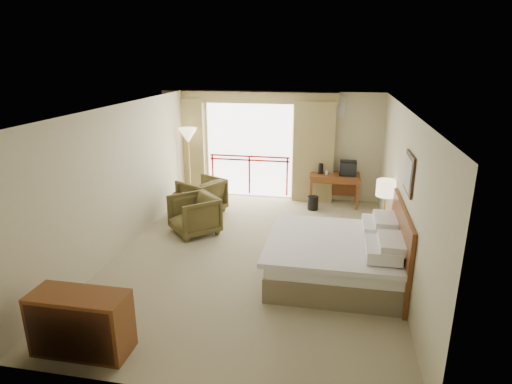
% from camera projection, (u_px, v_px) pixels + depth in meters
% --- Properties ---
extents(floor, '(7.00, 7.00, 0.00)m').
position_uv_depth(floor, '(254.00, 254.00, 7.95)').
color(floor, gray).
rests_on(floor, ground).
extents(ceiling, '(7.00, 7.00, 0.00)m').
position_uv_depth(ceiling, '(254.00, 108.00, 7.12)').
color(ceiling, white).
rests_on(ceiling, wall_back).
extents(wall_back, '(5.00, 0.00, 5.00)m').
position_uv_depth(wall_back, '(280.00, 146.00, 10.81)').
color(wall_back, '#C6BD93').
rests_on(wall_back, ground).
extents(wall_front, '(5.00, 0.00, 5.00)m').
position_uv_depth(wall_front, '(188.00, 285.00, 4.26)').
color(wall_front, '#C6BD93').
rests_on(wall_front, ground).
extents(wall_left, '(0.00, 7.00, 7.00)m').
position_uv_depth(wall_left, '(123.00, 178.00, 7.98)').
color(wall_left, '#C6BD93').
rests_on(wall_left, ground).
extents(wall_right, '(0.00, 7.00, 7.00)m').
position_uv_depth(wall_right, '(402.00, 193.00, 7.09)').
color(wall_right, '#C6BD93').
rests_on(wall_right, ground).
extents(balcony_door, '(2.40, 0.00, 2.40)m').
position_uv_depth(balcony_door, '(249.00, 150.00, 10.98)').
color(balcony_door, white).
rests_on(balcony_door, wall_back).
extents(balcony_railing, '(2.09, 0.03, 1.02)m').
position_uv_depth(balcony_railing, '(249.00, 165.00, 11.08)').
color(balcony_railing, '#AE120E').
rests_on(balcony_railing, wall_back).
extents(curtain_left, '(1.00, 0.26, 2.50)m').
position_uv_depth(curtain_left, '(186.00, 147.00, 11.13)').
color(curtain_left, olive).
rests_on(curtain_left, wall_back).
extents(curtain_right, '(1.00, 0.26, 2.50)m').
position_uv_depth(curtain_right, '(314.00, 152.00, 10.55)').
color(curtain_right, olive).
rests_on(curtain_right, wall_back).
extents(valance, '(4.40, 0.22, 0.28)m').
position_uv_depth(valance, '(248.00, 97.00, 10.47)').
color(valance, olive).
rests_on(valance, wall_back).
extents(hvac_vent, '(0.50, 0.04, 0.50)m').
position_uv_depth(hvac_vent, '(335.00, 107.00, 10.24)').
color(hvac_vent, silver).
rests_on(hvac_vent, wall_back).
extents(bed, '(2.13, 2.06, 0.97)m').
position_uv_depth(bed, '(337.00, 257.00, 7.00)').
color(bed, '#6A5F47').
rests_on(bed, floor).
extents(headboard, '(0.06, 2.10, 1.30)m').
position_uv_depth(headboard, '(400.00, 247.00, 6.75)').
color(headboard, '#5D2D15').
rests_on(headboard, wall_right).
extents(framed_art, '(0.04, 0.72, 0.60)m').
position_uv_depth(framed_art, '(409.00, 173.00, 6.38)').
color(framed_art, black).
rests_on(framed_art, wall_right).
extents(nightstand, '(0.46, 0.55, 0.64)m').
position_uv_depth(nightstand, '(382.00, 231.00, 8.19)').
color(nightstand, '#5D2D15').
rests_on(nightstand, floor).
extents(table_lamp, '(0.37, 0.37, 0.65)m').
position_uv_depth(table_lamp, '(386.00, 189.00, 7.98)').
color(table_lamp, tan).
rests_on(table_lamp, nightstand).
extents(phone, '(0.20, 0.16, 0.08)m').
position_uv_depth(phone, '(382.00, 216.00, 7.95)').
color(phone, black).
rests_on(phone, nightstand).
extents(desk, '(1.19, 0.58, 0.78)m').
position_uv_depth(desk, '(335.00, 181.00, 10.45)').
color(desk, '#5D2D15').
rests_on(desk, floor).
extents(tv, '(0.39, 0.31, 0.35)m').
position_uv_depth(tv, '(348.00, 168.00, 10.24)').
color(tv, black).
rests_on(tv, desk).
extents(coffee_maker, '(0.15, 0.15, 0.26)m').
position_uv_depth(coffee_maker, '(321.00, 169.00, 10.38)').
color(coffee_maker, black).
rests_on(coffee_maker, desk).
extents(cup, '(0.09, 0.09, 0.10)m').
position_uv_depth(cup, '(327.00, 173.00, 10.33)').
color(cup, white).
rests_on(cup, desk).
extents(wastebasket, '(0.28, 0.28, 0.32)m').
position_uv_depth(wastebasket, '(313.00, 203.00, 10.22)').
color(wastebasket, black).
rests_on(wastebasket, floor).
extents(armchair_far, '(1.21, 1.20, 0.82)m').
position_uv_depth(armchair_far, '(203.00, 212.00, 10.10)').
color(armchair_far, '#413718').
rests_on(armchair_far, floor).
extents(armchair_near, '(1.23, 1.23, 0.80)m').
position_uv_depth(armchair_near, '(195.00, 233.00, 8.91)').
color(armchair_near, '#413718').
rests_on(armchair_near, floor).
extents(side_table, '(0.49, 0.49, 0.54)m').
position_uv_depth(side_table, '(183.00, 201.00, 9.74)').
color(side_table, black).
rests_on(side_table, floor).
extents(book, '(0.22, 0.24, 0.02)m').
position_uv_depth(book, '(183.00, 193.00, 9.69)').
color(book, white).
rests_on(book, side_table).
extents(floor_lamp, '(0.46, 0.46, 1.82)m').
position_uv_depth(floor_lamp, '(188.00, 138.00, 10.62)').
color(floor_lamp, tan).
rests_on(floor_lamp, floor).
extents(dresser, '(1.19, 0.51, 0.80)m').
position_uv_depth(dresser, '(81.00, 323.00, 5.24)').
color(dresser, '#5D2D15').
rests_on(dresser, floor).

